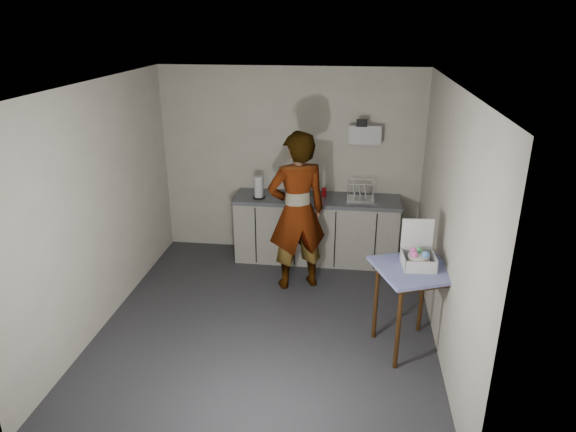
# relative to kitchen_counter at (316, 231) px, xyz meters

# --- Properties ---
(ground) EXTENTS (4.00, 4.00, 0.00)m
(ground) POSITION_rel_kitchen_counter_xyz_m (-0.40, -1.70, -0.43)
(ground) COLOR #29292E
(ground) RESTS_ON ground
(wall_back) EXTENTS (3.60, 0.02, 2.60)m
(wall_back) POSITION_rel_kitchen_counter_xyz_m (-0.40, 0.29, 0.87)
(wall_back) COLOR #BBB3A3
(wall_back) RESTS_ON ground
(wall_right) EXTENTS (0.02, 4.00, 2.60)m
(wall_right) POSITION_rel_kitchen_counter_xyz_m (1.39, -1.70, 0.87)
(wall_right) COLOR #BBB3A3
(wall_right) RESTS_ON ground
(wall_left) EXTENTS (0.02, 4.00, 2.60)m
(wall_left) POSITION_rel_kitchen_counter_xyz_m (-2.19, -1.70, 0.87)
(wall_left) COLOR #BBB3A3
(wall_left) RESTS_ON ground
(ceiling) EXTENTS (3.60, 4.00, 0.01)m
(ceiling) POSITION_rel_kitchen_counter_xyz_m (-0.40, -1.70, 2.17)
(ceiling) COLOR white
(ceiling) RESTS_ON wall_back
(kitchen_counter) EXTENTS (2.24, 0.62, 0.91)m
(kitchen_counter) POSITION_rel_kitchen_counter_xyz_m (0.00, 0.00, 0.00)
(kitchen_counter) COLOR black
(kitchen_counter) RESTS_ON ground
(wall_shelf) EXTENTS (0.42, 0.18, 0.37)m
(wall_shelf) POSITION_rel_kitchen_counter_xyz_m (0.60, 0.22, 1.32)
(wall_shelf) COLOR silver
(wall_shelf) RESTS_ON ground
(side_table) EXTENTS (0.93, 0.93, 0.92)m
(side_table) POSITION_rel_kitchen_counter_xyz_m (1.10, -1.97, 0.38)
(side_table) COLOR #371F0C
(side_table) RESTS_ON ground
(standing_man) EXTENTS (0.85, 0.72, 1.99)m
(standing_man) POSITION_rel_kitchen_counter_xyz_m (-0.18, -0.79, 0.57)
(standing_man) COLOR #B2A593
(standing_man) RESTS_ON ground
(soap_bottle) EXTENTS (0.14, 0.14, 0.33)m
(soap_bottle) POSITION_rel_kitchen_counter_xyz_m (-0.21, -0.08, 0.65)
(soap_bottle) COLOR black
(soap_bottle) RESTS_ON kitchen_counter
(soda_can) EXTENTS (0.06, 0.06, 0.12)m
(soda_can) POSITION_rel_kitchen_counter_xyz_m (0.09, 0.06, 0.54)
(soda_can) COLOR red
(soda_can) RESTS_ON kitchen_counter
(dark_bottle) EXTENTS (0.07, 0.07, 0.23)m
(dark_bottle) POSITION_rel_kitchen_counter_xyz_m (-0.36, 0.07, 0.60)
(dark_bottle) COLOR black
(dark_bottle) RESTS_ON kitchen_counter
(paper_towel) EXTENTS (0.17, 0.17, 0.30)m
(paper_towel) POSITION_rel_kitchen_counter_xyz_m (-0.78, -0.11, 0.63)
(paper_towel) COLOR black
(paper_towel) RESTS_ON kitchen_counter
(dish_rack) EXTENTS (0.36, 0.27, 0.25)m
(dish_rack) POSITION_rel_kitchen_counter_xyz_m (0.58, 0.01, 0.54)
(dish_rack) COLOR white
(dish_rack) RESTS_ON kitchen_counter
(bakery_box) EXTENTS (0.33, 0.34, 0.44)m
(bakery_box) POSITION_rel_kitchen_counter_xyz_m (1.13, -1.92, 0.59)
(bakery_box) COLOR silver
(bakery_box) RESTS_ON side_table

